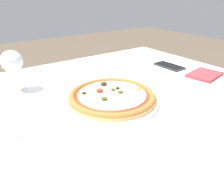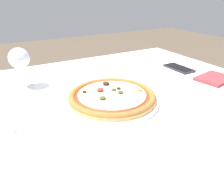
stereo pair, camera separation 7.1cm
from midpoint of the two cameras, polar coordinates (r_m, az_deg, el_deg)
name	(u,v)px [view 1 (the left image)]	position (r m, az deg, el deg)	size (l,w,h in m)	color
dining_table	(114,121)	(0.80, -1.99, -7.22)	(1.24, 1.04, 0.75)	brown
pizza_plate	(112,97)	(0.73, -2.80, -0.97)	(0.31, 0.31, 0.04)	white
fork	(3,125)	(0.70, -29.29, -7.23)	(0.06, 0.17, 0.00)	silver
wine_glass_far_left	(12,63)	(0.86, -26.89, 7.14)	(0.08, 0.08, 0.15)	silver
cell_phone	(169,66)	(1.10, 12.92, 6.99)	(0.07, 0.14, 0.01)	#232328
napkin_folded	(204,75)	(1.03, 21.21, 4.58)	(0.17, 0.13, 0.01)	#933338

